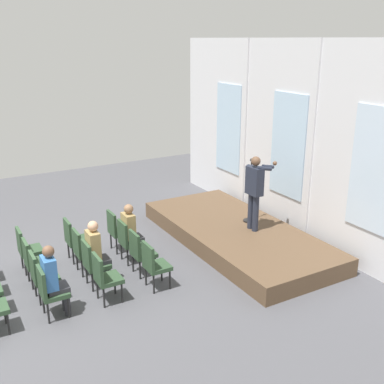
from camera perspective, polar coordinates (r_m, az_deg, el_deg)
ground_plane at (r=9.42m, az=-20.34°, el=-11.93°), size 16.54×16.54×0.00m
rear_partition at (r=11.20m, az=12.07°, el=6.17°), size 9.39×0.14×4.59m
stage_platform at (r=10.98m, az=5.49°, el=-5.22°), size 5.16×2.33×0.39m
speaker at (r=10.48m, az=7.72°, el=0.52°), size 0.52×0.69×1.72m
mic_stand at (r=11.15m, az=7.07°, el=-1.97°), size 0.28×0.28×1.55m
chair_r0_c0 at (r=10.52m, az=-9.21°, el=-4.46°), size 0.46×0.44×0.94m
chair_r0_c1 at (r=9.97m, az=-7.89°, el=-5.72°), size 0.46×0.44×0.94m
audience_r0_c1 at (r=9.92m, az=-7.50°, el=-4.63°), size 0.36×0.39×1.30m
chair_r0_c2 at (r=9.43m, az=-6.40°, el=-7.12°), size 0.46×0.44×0.94m
chair_r0_c3 at (r=8.90m, az=-4.73°, el=-8.69°), size 0.46×0.44×0.94m
chair_r1_c0 at (r=10.26m, az=-14.32°, el=-5.43°), size 0.46×0.44×0.94m
chair_r1_c1 at (r=9.69m, az=-13.26°, el=-6.79°), size 0.46×0.44×0.94m
chair_r1_c2 at (r=9.13m, az=-12.07°, el=-8.32°), size 0.46×0.44×0.94m
audience_r1_c2 at (r=9.06m, az=-11.68°, el=-7.02°), size 0.36×0.39×1.35m
chair_r1_c3 at (r=8.59m, az=-10.71°, el=-10.03°), size 0.46×0.44×0.94m
chair_r2_c0 at (r=10.08m, az=-19.66°, el=-6.39°), size 0.46×0.44×0.94m
chair_r2_c1 at (r=9.51m, az=-18.92°, el=-7.85°), size 0.46×0.44×0.94m
chair_r2_c2 at (r=8.94m, az=-18.08°, el=-9.49°), size 0.46×0.44×0.94m
chair_r2_c3 at (r=8.38m, az=-17.12°, el=-11.35°), size 0.46×0.44×0.94m
audience_r2_c3 at (r=8.30m, az=-16.70°, el=-10.02°), size 0.36×0.39×1.33m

